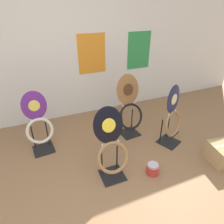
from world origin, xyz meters
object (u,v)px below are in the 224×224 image
at_px(toilet_seat_display_jazz_black, 111,147).
at_px(toilet_seat_display_woodgrain, 130,109).
at_px(paint_can, 153,168).
at_px(toilet_seat_display_navy_moon, 172,119).
at_px(toilet_seat_display_purple_note, 38,124).

height_order(toilet_seat_display_jazz_black, toilet_seat_display_woodgrain, toilet_seat_display_woodgrain).
bearing_deg(paint_can, toilet_seat_display_woodgrain, 82.20).
bearing_deg(paint_can, toilet_seat_display_navy_moon, 37.38).
bearing_deg(toilet_seat_display_woodgrain, toilet_seat_display_purple_note, 175.29).
distance_m(toilet_seat_display_jazz_black, toilet_seat_display_woodgrain, 0.91).
xyz_separation_m(toilet_seat_display_purple_note, toilet_seat_display_woodgrain, (1.30, -0.11, 0.01)).
bearing_deg(toilet_seat_display_navy_moon, toilet_seat_display_jazz_black, -166.73).
distance_m(toilet_seat_display_purple_note, toilet_seat_display_navy_moon, 1.83).
xyz_separation_m(toilet_seat_display_purple_note, toilet_seat_display_navy_moon, (1.74, -0.56, -0.01)).
bearing_deg(toilet_seat_display_woodgrain, toilet_seat_display_jazz_black, -130.32).
distance_m(toilet_seat_display_jazz_black, toilet_seat_display_purple_note, 1.07).
relative_size(toilet_seat_display_jazz_black, toilet_seat_display_woodgrain, 0.92).
bearing_deg(toilet_seat_display_jazz_black, toilet_seat_display_woodgrain, 49.68).
bearing_deg(toilet_seat_display_woodgrain, paint_can, -97.80).
height_order(toilet_seat_display_purple_note, toilet_seat_display_woodgrain, toilet_seat_display_woodgrain).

